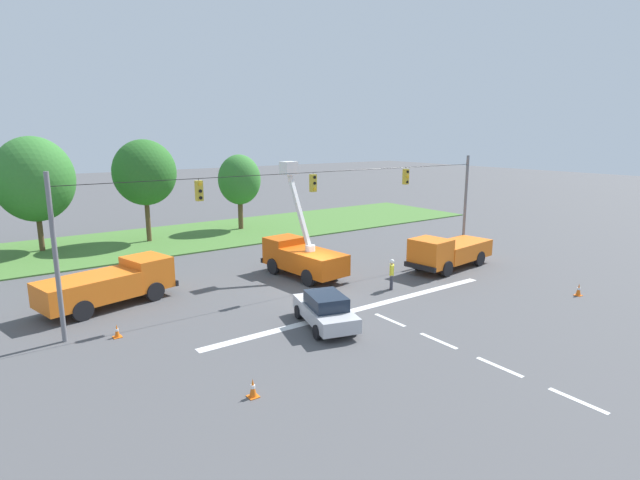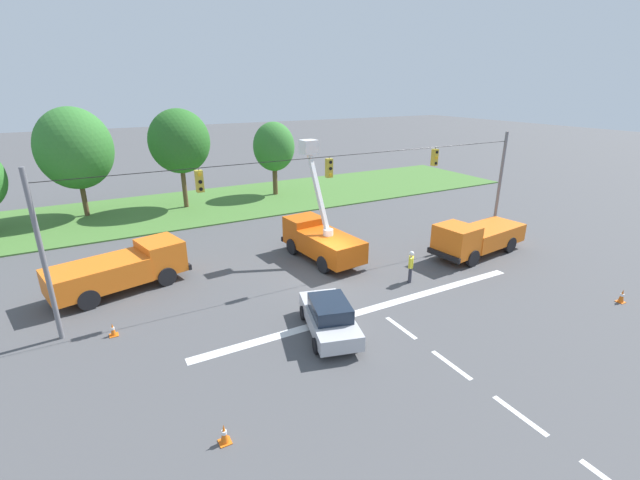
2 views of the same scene
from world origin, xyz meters
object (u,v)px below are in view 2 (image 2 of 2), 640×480
Objects in this scene: tree_east at (274,147)px; utility_truck_support_far at (122,268)px; tree_west at (75,149)px; traffic_cone_foreground_left at (224,434)px; tree_centre at (179,141)px; utility_truck_bucket_lift at (320,237)px; sedan_silver at (329,316)px; traffic_cone_foreground_right at (111,262)px; utility_truck_support_near at (476,237)px; traffic_cone_mid_left at (113,330)px; road_worker at (411,265)px; traffic_cone_mid_right at (622,296)px.

utility_truck_support_far is (-14.83, -14.84, -3.43)m from tree_east.
tree_west reaches higher than traffic_cone_foreground_left.
tree_centre is 1.18× the size of utility_truck_bucket_lift.
sedan_silver is 14.26m from traffic_cone_foreground_right.
tree_centre is 24.21m from utility_truck_support_near.
utility_truck_bucket_lift is at bearing 155.22° from utility_truck_support_near.
tree_centre is 14.02× the size of traffic_cone_mid_left.
traffic_cone_mid_left is at bearing 152.64° from sedan_silver.
traffic_cone_foreground_right is at bearing 145.04° from road_worker.
tree_centre reaches higher than utility_truck_support_near.
sedan_silver is at bearing 33.01° from traffic_cone_foreground_left.
traffic_cone_mid_right reaches higher than traffic_cone_mid_left.
utility_truck_support_far is at bearing -83.01° from traffic_cone_foreground_right.
utility_truck_bucket_lift reaches higher than traffic_cone_foreground_right.
tree_east reaches higher than traffic_cone_foreground_left.
traffic_cone_foreground_right is at bearing -121.14° from tree_centre.
sedan_silver is at bearing -160.09° from road_worker.
tree_centre is at bearing -176.50° from tree_east.
tree_east is 16.90m from utility_truck_bucket_lift.
sedan_silver is (8.55, -24.31, -4.63)m from tree_west.
tree_west is 28.61m from traffic_cone_foreground_left.
utility_truck_bucket_lift reaches higher than traffic_cone_mid_left.
tree_west is 16.18m from tree_east.
traffic_cone_foreground_left is at bearing 177.74° from traffic_cone_mid_right.
utility_truck_support_near reaches higher than utility_truck_support_far.
tree_east is 11.65× the size of traffic_cone_mid_left.
tree_west is 1.03× the size of tree_centre.
utility_truck_support_near reaches higher than road_worker.
tree_centre is 4.67× the size of road_worker.
road_worker is 2.60× the size of traffic_cone_mid_right.
traffic_cone_foreground_left is at bearing -146.99° from sedan_silver.
traffic_cone_mid_left is (-20.57, 0.76, -0.86)m from utility_truck_support_near.
road_worker is 17.04m from traffic_cone_foreground_right.
traffic_cone_foreground_right is (-7.63, 12.05, -0.43)m from sedan_silver.
traffic_cone_foreground_right is (0.92, -12.26, -5.06)m from tree_west.
utility_truck_support_far is at bearing -134.98° from tree_east.
utility_truck_support_near is 6.24m from road_worker.
utility_truck_bucket_lift is 10.27× the size of traffic_cone_mid_right.
sedan_silver is at bearing -107.84° from tree_east.
traffic_cone_mid_left is at bearing -93.60° from traffic_cone_foreground_right.
tree_west is at bearing 135.19° from utility_truck_support_near.
tree_east is 29.09m from traffic_cone_mid_right.
traffic_cone_foreground_left is (-4.74, -26.79, -5.32)m from tree_centre.
tree_west is 11.72× the size of traffic_cone_foreground_right.
utility_truck_bucket_lift is 1.52× the size of sedan_silver.
traffic_cone_foreground_right is at bearing -85.71° from tree_west.
utility_truck_bucket_lift is 12.30m from traffic_cone_mid_left.
tree_centre is 11.35× the size of traffic_cone_foreground_right.
tree_east is at bearing 103.53° from utility_truck_support_near.
traffic_cone_mid_left is 0.86× the size of traffic_cone_mid_right.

